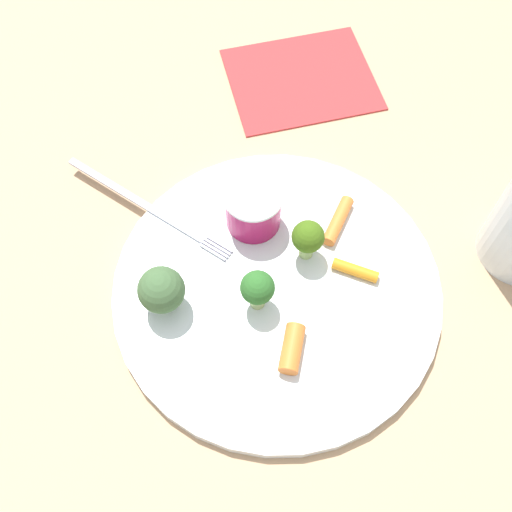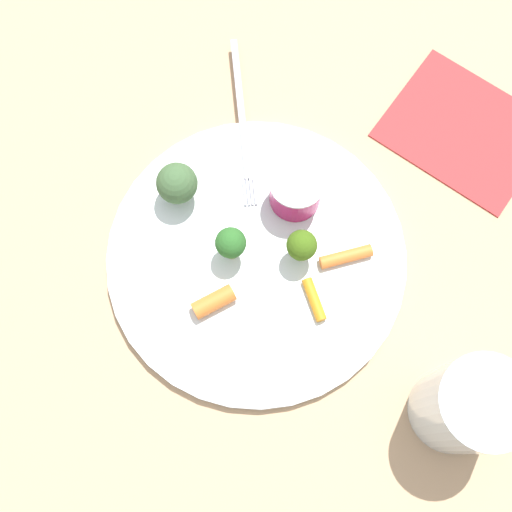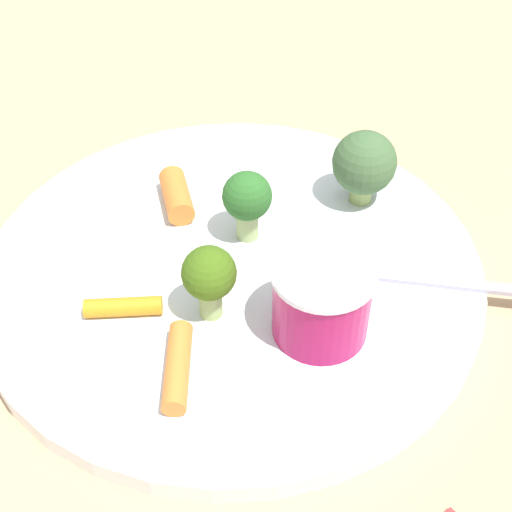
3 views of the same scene
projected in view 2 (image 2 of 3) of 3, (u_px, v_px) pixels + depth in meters
ground_plane at (256, 259)px, 0.62m from camera, size 2.40×2.40×0.00m
plate at (256, 257)px, 0.62m from camera, size 0.29×0.29×0.01m
sauce_cup at (296, 190)px, 0.61m from camera, size 0.05×0.05×0.04m
broccoli_floret_0 at (231, 244)px, 0.59m from camera, size 0.03×0.03×0.04m
broccoli_floret_1 at (177, 184)px, 0.60m from camera, size 0.04×0.04×0.05m
broccoli_floret_2 at (302, 246)px, 0.59m from camera, size 0.03×0.03×0.04m
carrot_stick_0 at (214, 302)px, 0.59m from camera, size 0.04×0.02×0.02m
carrot_stick_1 at (346, 257)px, 0.60m from camera, size 0.05×0.03×0.01m
carrot_stick_2 at (314, 300)px, 0.59m from camera, size 0.02×0.04×0.01m
fork at (242, 122)px, 0.65m from camera, size 0.10×0.17×0.00m
drinking_glass at (467, 406)px, 0.53m from camera, size 0.08×0.08×0.10m
napkin at (464, 130)px, 0.66m from camera, size 0.17×0.19×0.00m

